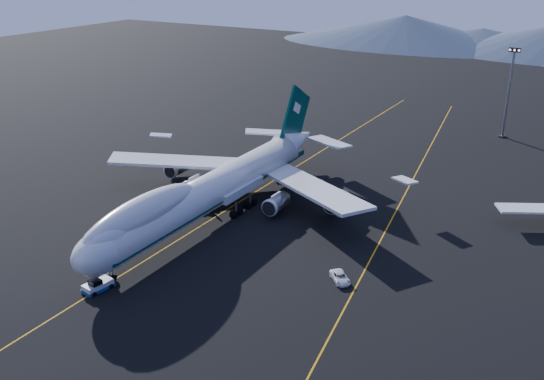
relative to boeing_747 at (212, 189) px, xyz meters
The scene contains 7 objects.
ground 5.81m from the boeing_747, 90.00° to the right, with size 500.00×500.00×0.00m, color black.
taxiway_line_main 5.80m from the boeing_747, 90.00° to the right, with size 0.25×220.00×0.01m, color orange.
taxiway_line_side 32.14m from the boeing_747, 18.38° to the left, with size 0.25×200.00×0.01m, color orange.
boeing_747 is the anchor object (origin of this frame).
pushback_tug 29.99m from the boeing_747, 89.88° to the right, with size 3.20×4.82×1.96m.
service_van 31.85m from the boeing_747, 17.32° to the right, with size 2.17×4.70×1.30m, color white.
floodlight_mast 89.96m from the boeing_747, 65.91° to the left, with size 2.91×2.18×23.52m.
Camera 1 is at (61.16, -83.90, 46.96)m, focal length 40.00 mm.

